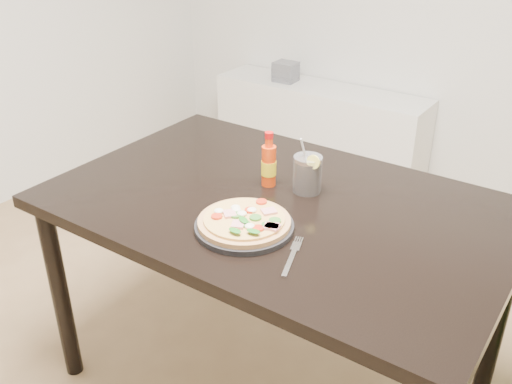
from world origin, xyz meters
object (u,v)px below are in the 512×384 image
Objects in this scene: hot_sauce_bottle at (269,164)px; fork at (293,255)px; pizza at (245,221)px; cola_cup at (307,175)px; plate at (244,226)px; dining_table at (278,223)px; media_console at (319,124)px.

hot_sauce_bottle is 0.42m from fork.
cola_cup is (0.03, 0.30, 0.03)m from pizza.
hot_sauce_bottle reaches higher than plate.
media_console is at bearing 114.66° from dining_table.
hot_sauce_bottle is (-0.10, 0.27, 0.04)m from pizza.
hot_sauce_bottle is 0.13m from cola_cup.
media_console is (-0.82, 1.80, -0.42)m from dining_table.
dining_table is 5.36× the size of pizza.
plate is 2.22m from media_console.
fork is (0.18, -0.04, -0.01)m from plate.
cola_cup is at bearing 84.66° from plate.
cola_cup reaches higher than dining_table.
hot_sauce_bottle reaches higher than dining_table.
media_console is at bearing 112.80° from plate.
fork is (0.18, -0.04, -0.02)m from pizza.
dining_table is 0.22m from plate.
plate is at bearing -67.20° from media_console.
cola_cup is (0.03, 0.30, 0.05)m from plate.
pizza is 1.42× the size of fork.
plate reaches higher than media_console.
plate is at bearing -86.13° from dining_table.
media_console is (-0.87, 1.69, -0.56)m from cola_cup.
plate is (0.01, -0.20, 0.09)m from dining_table.
hot_sauce_bottle is at bearing -164.78° from cola_cup.
cola_cup reaches higher than pizza.
plate is at bearing -95.34° from cola_cup.
hot_sauce_bottle reaches higher than cola_cup.
plate reaches higher than fork.
media_console is at bearing 112.83° from pizza.
dining_table is 0.32m from fork.
pizza is at bearing -70.16° from hot_sauce_bottle.
cola_cup is 0.38m from fork.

